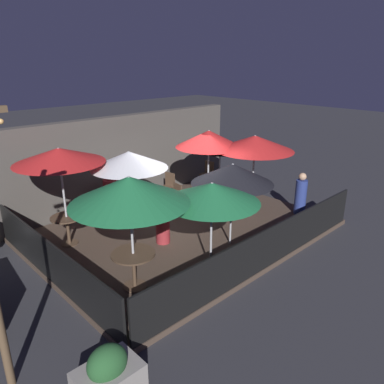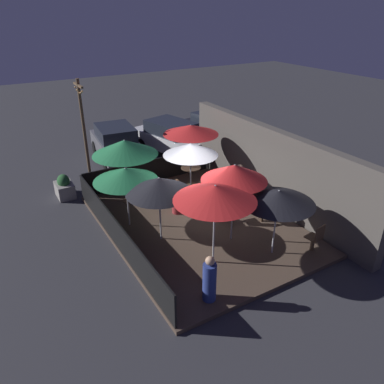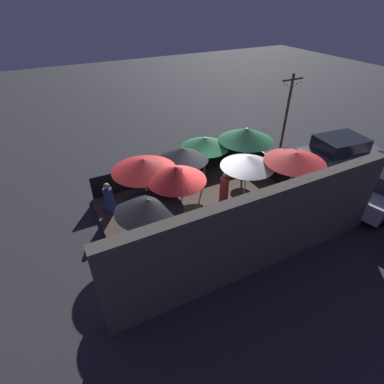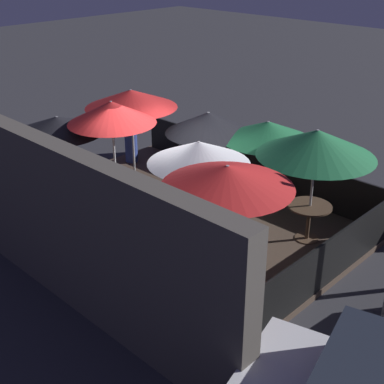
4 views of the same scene
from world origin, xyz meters
TOP-DOWN VIEW (x-y plane):
  - ground_plane at (0.00, 0.00)m, footprint 60.00×60.00m
  - patio_deck at (0.00, 0.00)m, footprint 7.57×5.64m
  - building_wall at (0.00, 3.05)m, footprint 9.17×0.36m
  - fence_front at (0.00, -2.77)m, footprint 7.37×0.05m
  - fence_side_left at (-3.74, 0.00)m, footprint 0.05×5.44m
  - patio_umbrella_0 at (-2.60, -1.37)m, footprint 2.30×2.30m
  - patio_umbrella_1 at (-2.68, 1.33)m, footprint 2.12×2.12m
  - patio_umbrella_2 at (2.56, 1.02)m, footprint 2.06×2.06m
  - patio_umbrella_3 at (2.06, -0.72)m, footprint 2.20×2.20m
  - patio_umbrella_4 at (-1.31, 0.52)m, footprint 1.91×1.91m
  - patio_umbrella_5 at (0.26, -1.46)m, footprint 1.98×1.98m
  - patio_umbrella_6 at (1.37, 0.40)m, footprint 1.92×1.92m
  - patio_umbrella_7 at (-1.02, -1.99)m, footprint 2.03×2.03m
  - dining_table_0 at (-2.60, -1.37)m, footprint 0.88×0.88m
  - dining_table_1 at (-2.68, 1.33)m, footprint 0.79×0.79m
  - patio_chair_0 at (3.14, 2.12)m, footprint 0.45×0.45m
  - patio_chair_1 at (0.46, 0.89)m, footprint 0.45×0.45m
  - patio_chair_2 at (1.08, 1.92)m, footprint 0.46×0.46m
  - patron_0 at (3.26, -1.62)m, footprint 0.45×0.45m
  - patron_1 at (-0.93, -0.25)m, footprint 0.41×0.41m
  - patron_2 at (-0.82, 2.31)m, footprint 0.45×0.45m
  - planter_box at (-4.38, -3.27)m, footprint 0.88×0.62m

SIDE VIEW (x-z plane):
  - ground_plane at x=0.00m, z-range 0.00..0.00m
  - patio_deck at x=0.00m, z-range 0.00..0.12m
  - planter_box at x=-4.38m, z-range -0.06..0.85m
  - fence_front at x=0.00m, z-range 0.12..1.07m
  - fence_side_left at x=-3.74m, z-range 0.12..1.07m
  - patio_chair_0 at x=3.14m, z-range 0.16..1.07m
  - patio_chair_2 at x=1.08m, z-range 0.17..1.10m
  - patio_chair_1 at x=0.46m, z-range 0.17..1.12m
  - patron_1 at x=-0.93m, z-range 0.06..1.33m
  - patron_0 at x=3.26m, z-range 0.06..1.33m
  - dining_table_1 at x=-2.68m, z-range 0.33..1.07m
  - patron_2 at x=-0.82m, z-range 0.05..1.36m
  - dining_table_0 at x=-2.60m, z-range 0.34..1.11m
  - building_wall at x=0.00m, z-range 0.00..2.87m
  - patio_umbrella_7 at x=-1.02m, z-range 0.92..2.94m
  - patio_umbrella_5 at x=0.26m, z-range 0.91..2.99m
  - patio_umbrella_2 at x=2.56m, z-range 0.94..2.98m
  - patio_umbrella_4 at x=-1.31m, z-range 1.05..3.34m
  - patio_umbrella_0 at x=-2.60m, z-range 1.03..3.39m
  - patio_umbrella_3 at x=2.06m, z-range 1.11..3.51m
  - patio_umbrella_6 at x=1.37m, z-range 1.12..3.61m
  - patio_umbrella_1 at x=-2.68m, z-range 1.17..3.63m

